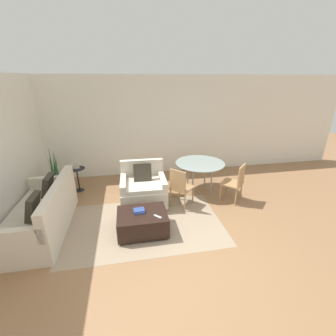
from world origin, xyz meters
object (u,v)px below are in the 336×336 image
potted_plant (58,183)px  picture_frame (76,165)px  dining_chair_near_right (236,181)px  dining_table (200,166)px  side_table (77,175)px  ottoman (142,221)px  book_stack (139,211)px  couch (43,216)px  tv_remote_primary (158,216)px  armchair (143,188)px  dining_chair_near_left (180,186)px

potted_plant → picture_frame: potted_plant is taller
dining_chair_near_right → dining_table: bearing=135.0°
side_table → potted_plant: bearing=-178.2°
dining_chair_near_right → ottoman: bearing=-161.5°
book_stack → picture_frame: (-1.40, 1.89, 0.27)m
couch → side_table: size_ratio=3.26×
dining_chair_near_right → tv_remote_primary: bearing=-154.9°
ottoman → potted_plant: size_ratio=0.75×
ottoman → armchair: bearing=84.1°
book_stack → dining_chair_near_right: size_ratio=0.23×
couch → ottoman: (1.79, -0.38, -0.09)m
ottoman → book_stack: book_stack is taller
couch → dining_chair_near_left: couch is taller
dining_table → dining_chair_near_left: size_ratio=1.31×
book_stack → picture_frame: 2.37m
armchair → tv_remote_primary: armchair is taller
side_table → dining_chair_near_right: size_ratio=0.67×
potted_plant → dining_chair_near_right: bearing=-16.3°
couch → dining_table: (3.31, 0.98, 0.37)m
book_stack → dining_table: 2.07m
book_stack → side_table: bearing=126.4°
dining_chair_near_left → dining_chair_near_right: bearing=0.0°
ottoman → dining_chair_near_right: bearing=18.5°
potted_plant → book_stack: bearing=-45.0°
ottoman → picture_frame: size_ratio=4.98×
armchair → picture_frame: 1.81m
side_table → ottoman: bearing=-53.2°
dining_chair_near_right → armchair: bearing=170.7°
couch → dining_chair_near_right: 3.97m
dining_table → dining_chair_near_right: 0.92m
tv_remote_primary → potted_plant: (-2.19, 2.08, -0.15)m
ottoman → side_table: side_table is taller
picture_frame → dining_table: picture_frame is taller
tv_remote_primary → dining_chair_near_left: size_ratio=0.16×
ottoman → dining_table: dining_table is taller
book_stack → dining_chair_near_left: bearing=36.8°
couch → potted_plant: size_ratio=1.66×
armchair → book_stack: bearing=-98.6°
armchair → tv_remote_primary: bearing=-82.8°
potted_plant → armchair: bearing=-22.9°
couch → potted_plant: (-0.13, 1.53, -0.05)m
armchair → dining_chair_near_right: 2.08m
book_stack → dining_chair_near_left: 1.15m
dining_table → dining_chair_near_right: (0.64, -0.64, -0.16)m
dining_chair_near_left → dining_chair_near_right: 1.29m
tv_remote_primary → dining_chair_near_right: size_ratio=0.16×
ottoman → dining_chair_near_left: 1.17m
ottoman → book_stack: 0.21m
ottoman → dining_chair_near_right: size_ratio=0.99×
dining_chair_near_right → couch: bearing=-175.1°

